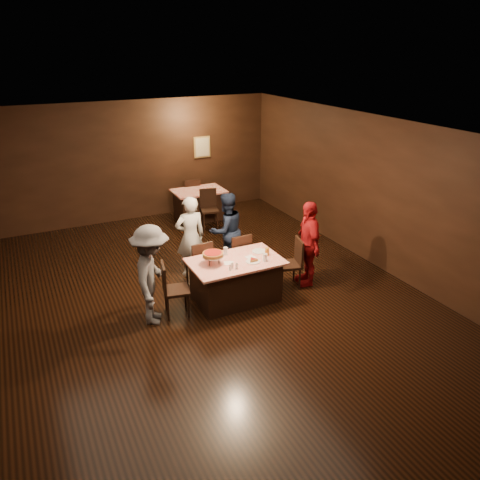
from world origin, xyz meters
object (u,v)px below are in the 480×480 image
object	(u,v)px
chair_end_left	(176,289)
main_table	(236,280)
chair_back_near	(210,209)
diner_navy_hoodie	(226,231)
chair_far_right	(237,255)
chair_back_far	(191,195)
diner_grey_knit	(152,275)
diner_red_shirt	(308,243)
plate_empty	(259,251)
pizza_stand	(213,254)
back_table	(199,205)
glass_amber	(267,252)
chair_far_left	(199,263)
chair_end_right	(289,264)
diner_white_jacket	(190,237)
glass_back	(226,251)
glass_front_right	(265,257)

from	to	relation	value
chair_end_left	main_table	bearing A→B (deg)	-78.42
chair_back_near	diner_navy_hoodie	bearing A→B (deg)	-90.64
chair_far_right	chair_back_far	size ratio (longest dim) A/B	1.00
chair_far_right	diner_grey_knit	distance (m)	2.09
diner_red_shirt	plate_empty	distance (m)	0.96
chair_end_left	plate_empty	size ratio (longest dim) A/B	3.80
chair_far_right	pizza_stand	distance (m)	1.16
back_table	chair_back_near	world-z (taller)	chair_back_near
chair_back_near	glass_amber	world-z (taller)	chair_back_near
back_table	plate_empty	xyz separation A→B (m)	(-0.43, -4.05, 0.39)
chair_far_left	pizza_stand	size ratio (longest dim) A/B	2.50
chair_end_left	glass_amber	xyz separation A→B (m)	(1.70, -0.05, 0.37)
chair_end_left	chair_back_near	bearing A→B (deg)	-19.13
plate_empty	glass_amber	distance (m)	0.22
diner_grey_knit	pizza_stand	xyz separation A→B (m)	(1.10, 0.08, 0.11)
chair_back_far	diner_navy_hoodie	xyz separation A→B (m)	(-0.54, -3.48, 0.31)
chair_end_right	pizza_stand	distance (m)	1.57
back_table	diner_grey_knit	world-z (taller)	diner_grey_knit
diner_navy_hoodie	chair_end_left	bearing A→B (deg)	32.03
chair_end_right	diner_white_jacket	xyz separation A→B (m)	(-1.45, 1.27, 0.33)
chair_far_left	chair_far_right	distance (m)	0.80
chair_back_far	plate_empty	size ratio (longest dim) A/B	3.80
chair_end_right	chair_back_far	bearing A→B (deg)	-164.09
diner_white_jacket	diner_red_shirt	size ratio (longest dim) A/B	0.99
main_table	diner_red_shirt	distance (m)	1.56
glass_amber	glass_back	size ratio (longest dim) A/B	1.00
chair_end_left	pizza_stand	bearing A→B (deg)	-74.33
back_table	chair_end_right	xyz separation A→B (m)	(0.12, -4.20, 0.09)
diner_navy_hoodie	diner_grey_knit	xyz separation A→B (m)	(-1.94, -1.35, 0.06)
chair_far_right	diner_white_jacket	distance (m)	0.97
chair_back_far	diner_grey_knit	world-z (taller)	diner_grey_knit
chair_far_right	glass_back	distance (m)	0.73
chair_end_left	glass_back	size ratio (longest dim) A/B	6.79
chair_far_left	glass_back	bearing A→B (deg)	124.02
chair_back_near	glass_front_right	size ratio (longest dim) A/B	6.79
chair_far_left	chair_end_right	world-z (taller)	same
chair_far_left	chair_back_near	world-z (taller)	same
diner_red_shirt	pizza_stand	xyz separation A→B (m)	(-1.90, 0.07, 0.13)
back_table	chair_back_near	size ratio (longest dim) A/B	1.37
chair_back_near	chair_end_right	bearing A→B (deg)	-74.69
chair_far_right	glass_back	world-z (taller)	chair_far_right
main_table	glass_front_right	size ratio (longest dim) A/B	11.43
diner_navy_hoodie	chair_end_right	bearing A→B (deg)	108.19
chair_back_near	glass_front_right	xyz separation A→B (m)	(-0.53, -3.75, 0.37)
diner_white_jacket	plate_empty	xyz separation A→B (m)	(0.90, -1.12, -0.03)
main_table	plate_empty	distance (m)	0.69
chair_end_left	chair_far_left	bearing A→B (deg)	-31.44
diner_white_jacket	glass_front_right	bearing A→B (deg)	120.60
diner_white_jacket	glass_back	size ratio (longest dim) A/B	11.57
chair_far_right	chair_end_left	size ratio (longest dim) A/B	1.00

